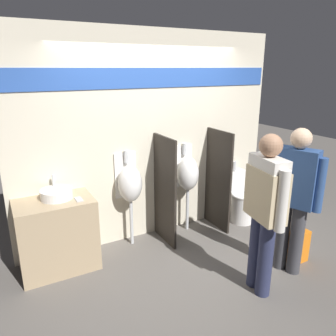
{
  "coord_description": "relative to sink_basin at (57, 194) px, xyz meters",
  "views": [
    {
      "loc": [
        -1.85,
        -3.2,
        2.23
      ],
      "look_at": [
        0.0,
        0.17,
        1.05
      ],
      "focal_mm": 35.0,
      "sensor_mm": 36.0,
      "label": 1
    }
  ],
  "objects": [
    {
      "name": "display_wall",
      "position": [
        1.31,
        0.24,
        0.47
      ],
      "size": [
        3.65,
        0.07,
        2.7
      ],
      "color": "beige",
      "rests_on": "ground_plane"
    },
    {
      "name": "person_in_vest",
      "position": [
        1.7,
        -1.45,
        0.07
      ],
      "size": [
        0.28,
        0.57,
        1.66
      ],
      "rotation": [
        0.0,
        0.0,
        1.39
      ],
      "color": "#282D4C",
      "rests_on": "ground_plane"
    },
    {
      "name": "cell_phone",
      "position": [
        0.2,
        -0.16,
        -0.05
      ],
      "size": [
        0.07,
        0.14,
        0.01
      ],
      "color": "#B7B7BC",
      "rests_on": "sink_counter"
    },
    {
      "name": "divider_mid",
      "position": [
        2.18,
        -0.07,
        -0.18
      ],
      "size": [
        0.03,
        0.56,
        1.42
      ],
      "color": "#28231E",
      "rests_on": "ground_plane"
    },
    {
      "name": "urinal_far",
      "position": [
        1.75,
        0.07,
        -0.06
      ],
      "size": [
        0.3,
        0.31,
        1.25
      ],
      "color": "silver",
      "rests_on": "ground_plane"
    },
    {
      "name": "divider_near_counter",
      "position": [
        1.32,
        -0.07,
        -0.18
      ],
      "size": [
        0.03,
        0.56,
        1.42
      ],
      "color": "#28231E",
      "rests_on": "ground_plane"
    },
    {
      "name": "sink_counter",
      "position": [
        -0.05,
        -0.05,
        -0.47
      ],
      "size": [
        0.84,
        0.53,
        0.84
      ],
      "color": "tan",
      "rests_on": "ground_plane"
    },
    {
      "name": "shopping_bag",
      "position": [
        2.47,
        -1.28,
        -0.69
      ],
      "size": [
        0.25,
        0.14,
        0.52
      ],
      "color": "orange",
      "rests_on": "ground_plane"
    },
    {
      "name": "urinal_near_counter",
      "position": [
        0.9,
        0.07,
        -0.06
      ],
      "size": [
        0.3,
        0.31,
        1.25
      ],
      "color": "silver",
      "rests_on": "ground_plane"
    },
    {
      "name": "ground_plane",
      "position": [
        1.31,
        -0.36,
        -0.89
      ],
      "size": [
        16.0,
        16.0,
        0.0
      ],
      "primitive_type": "plane",
      "color": "#5B5651"
    },
    {
      "name": "sink_basin",
      "position": [
        0.0,
        0.0,
        0.0
      ],
      "size": [
        0.35,
        0.35,
        0.24
      ],
      "color": "white",
      "rests_on": "sink_counter"
    },
    {
      "name": "person_with_lanyard",
      "position": [
        2.24,
        -1.33,
        0.02
      ],
      "size": [
        0.33,
        0.54,
        1.65
      ],
      "rotation": [
        0.0,
        0.0,
        1.96
      ],
      "color": "#3D3D42",
      "rests_on": "ground_plane"
    },
    {
      "name": "toilet",
      "position": [
        2.61,
        -0.07,
        -0.57
      ],
      "size": [
        0.37,
        0.52,
        0.88
      ],
      "color": "white",
      "rests_on": "ground_plane"
    }
  ]
}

